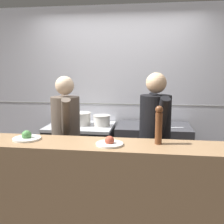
{
  "coord_description": "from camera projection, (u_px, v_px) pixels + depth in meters",
  "views": [
    {
      "loc": [
        0.47,
        -2.53,
        1.69
      ],
      "look_at": [
        0.01,
        0.66,
        1.15
      ],
      "focal_mm": 42.0,
      "sensor_mm": 36.0,
      "label": 1
    }
  ],
  "objects": [
    {
      "name": "plated_dish_main",
      "position": [
        27.0,
        137.0,
        2.46
      ],
      "size": [
        0.26,
        0.26,
        0.09
      ],
      "color": "white",
      "rests_on": "pass_counter"
    },
    {
      "name": "oven_range",
      "position": [
        81.0,
        155.0,
        3.82
      ],
      "size": [
        0.94,
        0.71,
        0.89
      ],
      "color": "#232326",
      "rests_on": "ground_plane"
    },
    {
      "name": "chef_sous",
      "position": [
        155.0,
        140.0,
        2.85
      ],
      "size": [
        0.41,
        0.72,
        1.65
      ],
      "rotation": [
        0.0,
        0.0,
        0.27
      ],
      "color": "black",
      "rests_on": "ground_plane"
    },
    {
      "name": "pepper_mill",
      "position": [
        159.0,
        124.0,
        2.29
      ],
      "size": [
        0.07,
        0.07,
        0.34
      ],
      "color": "brown",
      "rests_on": "pass_counter"
    },
    {
      "name": "chefs_knife",
      "position": [
        166.0,
        128.0,
        3.43
      ],
      "size": [
        0.39,
        0.11,
        0.02
      ],
      "color": "#B7BABF",
      "rests_on": "prep_counter"
    },
    {
      "name": "prep_counter",
      "position": [
        153.0,
        157.0,
        3.67
      ],
      "size": [
        1.0,
        0.65,
        0.92
      ],
      "color": "#38383D",
      "rests_on": "ground_plane"
    },
    {
      "name": "stock_pot",
      "position": [
        62.0,
        117.0,
        3.77
      ],
      "size": [
        0.29,
        0.29,
        0.2
      ],
      "color": "#2D2D33",
      "rests_on": "oven_range"
    },
    {
      "name": "pass_counter",
      "position": [
        101.0,
        197.0,
        2.42
      ],
      "size": [
        2.58,
        0.45,
        1.03
      ],
      "color": "#93704C",
      "rests_on": "ground_plane"
    },
    {
      "name": "chef_head_cook",
      "position": [
        66.0,
        138.0,
        3.04
      ],
      "size": [
        0.42,
        0.69,
        1.61
      ],
      "rotation": [
        0.0,
        0.0,
        0.35
      ],
      "color": "black",
      "rests_on": "ground_plane"
    },
    {
      "name": "sauce_pot",
      "position": [
        81.0,
        118.0,
        3.76
      ],
      "size": [
        0.29,
        0.29,
        0.18
      ],
      "color": "beige",
      "rests_on": "oven_range"
    },
    {
      "name": "wall_back_tiled",
      "position": [
        118.0,
        94.0,
        4.0
      ],
      "size": [
        8.0,
        0.06,
        2.6
      ],
      "color": "silver",
      "rests_on": "ground_plane"
    },
    {
      "name": "plated_dish_appetiser",
      "position": [
        109.0,
        143.0,
        2.29
      ],
      "size": [
        0.24,
        0.24,
        0.08
      ],
      "color": "white",
      "rests_on": "pass_counter"
    },
    {
      "name": "braising_pot",
      "position": [
        102.0,
        120.0,
        3.68
      ],
      "size": [
        0.24,
        0.24,
        0.15
      ],
      "color": "beige",
      "rests_on": "oven_range"
    }
  ]
}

